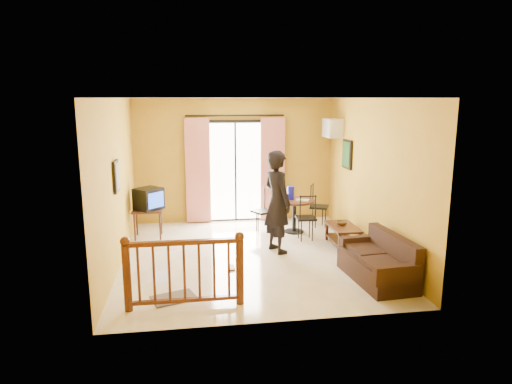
{
  "coord_description": "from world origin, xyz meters",
  "views": [
    {
      "loc": [
        -1.05,
        -7.76,
        2.8
      ],
      "look_at": [
        0.14,
        0.2,
        1.14
      ],
      "focal_mm": 32.0,
      "sensor_mm": 36.0,
      "label": 1
    }
  ],
  "objects": [
    {
      "name": "sandals",
      "position": [
        -0.32,
        -0.56,
        0.01
      ],
      "size": [
        0.25,
        0.25,
        0.03
      ],
      "color": "brown",
      "rests_on": "ground"
    },
    {
      "name": "stair_balustrade",
      "position": [
        -1.15,
        -1.9,
        0.56
      ],
      "size": [
        1.63,
        0.13,
        1.04
      ],
      "color": "#471E0F",
      "rests_on": "ground"
    },
    {
      "name": "standing_person",
      "position": [
        0.53,
        0.2,
        0.94
      ],
      "size": [
        0.67,
        0.81,
        1.88
      ],
      "primitive_type": "imported",
      "rotation": [
        0.0,
        0.0,
        1.95
      ],
      "color": "black",
      "rests_on": "ground"
    },
    {
      "name": "dining_table",
      "position": [
        1.13,
        1.36,
        0.55
      ],
      "size": [
        0.84,
        0.84,
        0.7
      ],
      "color": "black",
      "rests_on": "ground"
    },
    {
      "name": "sofa",
      "position": [
        1.85,
        -1.4,
        0.27
      ],
      "size": [
        0.83,
        1.59,
        0.73
      ],
      "rotation": [
        0.0,
        0.0,
        0.08
      ],
      "color": "black",
      "rests_on": "ground"
    },
    {
      "name": "doormat",
      "position": [
        -1.31,
        -1.61,
        0.01
      ],
      "size": [
        0.7,
        0.58,
        0.02
      ],
      "primitive_type": "cube",
      "rotation": [
        0.0,
        0.0,
        0.34
      ],
      "color": "#534942",
      "rests_on": "ground"
    },
    {
      "name": "balcony_door",
      "position": [
        0.0,
        2.43,
        1.19
      ],
      "size": [
        2.25,
        0.14,
        2.46
      ],
      "color": "black",
      "rests_on": "ground"
    },
    {
      "name": "serving_tray",
      "position": [
        1.27,
        1.26,
        0.71
      ],
      "size": [
        0.33,
        0.28,
        0.02
      ],
      "primitive_type": "cube",
      "rotation": [
        0.0,
        0.0,
        -0.41
      ],
      "color": "beige",
      "rests_on": "dining_table"
    },
    {
      "name": "television",
      "position": [
        -1.87,
        1.42,
        0.81
      ],
      "size": [
        0.65,
        0.65,
        0.43
      ],
      "rotation": [
        0.0,
        0.0,
        0.79
      ],
      "color": "black",
      "rests_on": "tv_table"
    },
    {
      "name": "tv_table",
      "position": [
        -1.9,
        1.42,
        0.52
      ],
      "size": [
        0.59,
        0.5,
        0.59
      ],
      "color": "black",
      "rests_on": "ground"
    },
    {
      "name": "dining_chairs",
      "position": [
        1.16,
        1.32,
        0.0
      ],
      "size": [
        1.84,
        1.37,
        0.95
      ],
      "color": "black",
      "rests_on": "ground"
    },
    {
      "name": "room_shell",
      "position": [
        0.0,
        0.0,
        1.7
      ],
      "size": [
        5.0,
        5.0,
        5.0
      ],
      "color": "white",
      "rests_on": "ground"
    },
    {
      "name": "water_jug",
      "position": [
        1.06,
        1.42,
        0.84
      ],
      "size": [
        0.15,
        0.15,
        0.28
      ],
      "primitive_type": "cylinder",
      "color": "#1315B5",
      "rests_on": "dining_table"
    },
    {
      "name": "botanical_print",
      "position": [
        2.22,
        1.3,
        1.65
      ],
      "size": [
        0.05,
        0.5,
        0.6
      ],
      "color": "black",
      "rests_on": "room_shell"
    },
    {
      "name": "ground",
      "position": [
        0.0,
        0.0,
        0.0
      ],
      "size": [
        5.0,
        5.0,
        0.0
      ],
      "primitive_type": "plane",
      "color": "beige",
      "rests_on": "ground"
    },
    {
      "name": "bowl",
      "position": [
        1.85,
        0.42,
        0.43
      ],
      "size": [
        0.21,
        0.21,
        0.07
      ],
      "primitive_type": "imported",
      "rotation": [
        0.0,
        0.0,
        -0.02
      ],
      "color": "brown",
      "rests_on": "coffee_table"
    },
    {
      "name": "air_conditioner",
      "position": [
        2.09,
        1.95,
        2.15
      ],
      "size": [
        0.31,
        0.6,
        0.4
      ],
      "color": "white",
      "rests_on": "room_shell"
    },
    {
      "name": "picture_left",
      "position": [
        -2.22,
        -0.2,
        1.55
      ],
      "size": [
        0.05,
        0.42,
        0.52
      ],
      "color": "black",
      "rests_on": "room_shell"
    },
    {
      "name": "coffee_table",
      "position": [
        1.85,
        0.33,
        0.26
      ],
      "size": [
        0.49,
        0.89,
        0.39
      ],
      "color": "black",
      "rests_on": "ground"
    }
  ]
}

